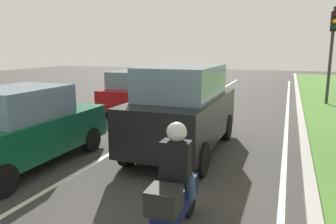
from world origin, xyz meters
The scene contains 10 objects.
ground_plane centered at (0.00, 14.00, 0.00)m, with size 60.00×60.00×0.00m, color #383533.
lane_line_center centered at (-0.70, 14.00, 0.00)m, with size 0.12×32.00×0.01m, color silver.
lane_line_right_edge centered at (3.60, 14.00, 0.00)m, with size 0.12×32.00×0.01m, color silver.
curb_right centered at (4.10, 14.00, 0.06)m, with size 0.24×48.00×0.12m, color #9E9B93.
car_suv_ahead centered at (1.04, 9.07, 1.17)m, with size 1.99×4.51×2.28m.
car_sedan_left_lane centered at (-2.08, 6.74, 0.92)m, with size 1.87×4.32×1.86m.
car_hatchback_far centered at (-2.61, 13.50, 0.88)m, with size 1.75×3.71×1.78m.
motorcycle centered at (2.19, 5.12, 0.57)m, with size 0.41×1.90×1.01m.
rider_person centered at (2.19, 5.17, 1.19)m, with size 0.51×0.41×1.16m.
traffic_light_near_right centered at (5.35, 18.36, 3.13)m, with size 0.32×0.50×4.61m.
Camera 1 is at (3.57, 1.14, 2.72)m, focal length 34.64 mm.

